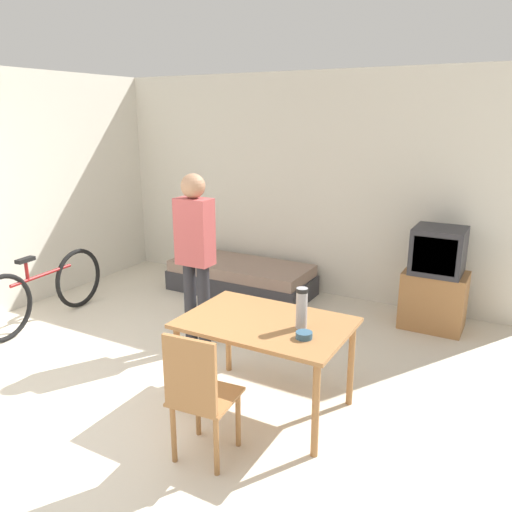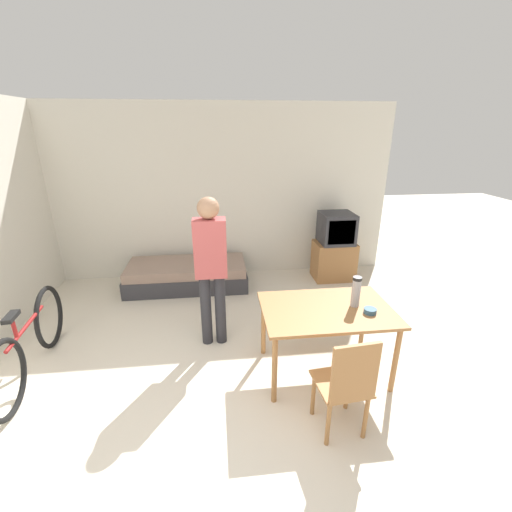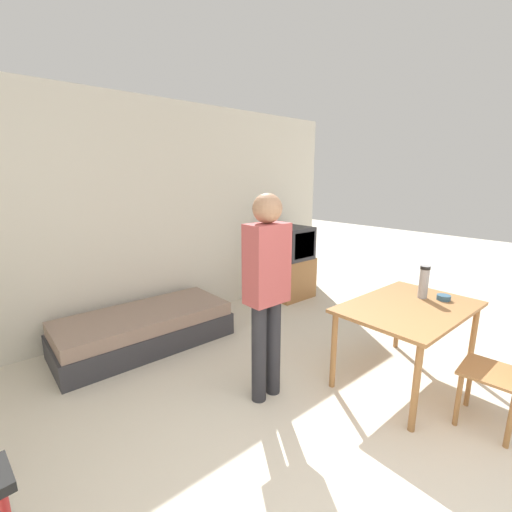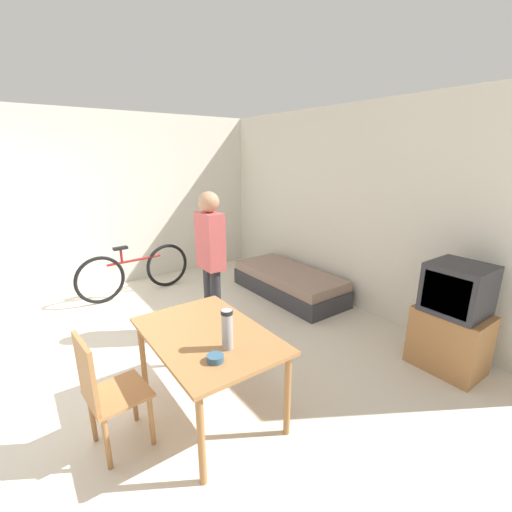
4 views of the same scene
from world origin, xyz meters
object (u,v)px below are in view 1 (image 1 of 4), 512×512
at_px(person_standing, 195,249).
at_px(thermos_flask, 302,306).
at_px(bicycle, 44,291).
at_px(dining_table, 266,331).
at_px(wooden_chair, 198,393).
at_px(tv, 435,280).
at_px(daybed, 241,278).
at_px(mate_bowl, 304,335).

distance_m(person_standing, thermos_flask, 1.51).
bearing_deg(person_standing, bicycle, -169.13).
bearing_deg(dining_table, wooden_chair, -95.38).
xyz_separation_m(dining_table, thermos_flask, (0.28, 0.02, 0.25)).
distance_m(dining_table, bicycle, 2.91).
xyz_separation_m(tv, bicycle, (-3.72, -1.91, -0.17)).
xyz_separation_m(person_standing, thermos_flask, (1.37, -0.62, -0.10)).
bearing_deg(wooden_chair, daybed, 115.93).
height_order(daybed, person_standing, person_standing).
relative_size(daybed, mate_bowl, 15.78).
relative_size(dining_table, person_standing, 0.73).
distance_m(thermos_flask, mate_bowl, 0.23).
bearing_deg(bicycle, dining_table, -5.85).
distance_m(bicycle, mate_bowl, 3.30).
bearing_deg(tv, dining_table, -110.96).
bearing_deg(daybed, thermos_flask, -50.33).
relative_size(wooden_chair, bicycle, 0.53).
height_order(daybed, tv, tv).
height_order(dining_table, thermos_flask, thermos_flask).
bearing_deg(person_standing, tv, 39.04).
relative_size(dining_table, bicycle, 0.72).
bearing_deg(thermos_flask, bicycle, 174.99).
bearing_deg(bicycle, daybed, 53.61).
bearing_deg(mate_bowl, wooden_chair, -124.58).
relative_size(bicycle, thermos_flask, 5.73).
height_order(tv, dining_table, tv).
distance_m(tv, wooden_chair, 3.12).
relative_size(tv, mate_bowl, 9.44).
distance_m(daybed, mate_bowl, 3.01).
distance_m(daybed, thermos_flask, 2.87).
relative_size(dining_table, thermos_flask, 4.10).
height_order(tv, person_standing, person_standing).
bearing_deg(person_standing, wooden_chair, -54.17).
bearing_deg(tv, daybed, -178.90).
distance_m(tv, mate_bowl, 2.40).
bearing_deg(bicycle, tv, 27.20).
relative_size(wooden_chair, thermos_flask, 3.05).
bearing_deg(dining_table, thermos_flask, 3.73).
relative_size(thermos_flask, mate_bowl, 2.61).
relative_size(daybed, wooden_chair, 1.98).
relative_size(dining_table, mate_bowl, 10.71).
bearing_deg(daybed, bicycle, -126.39).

